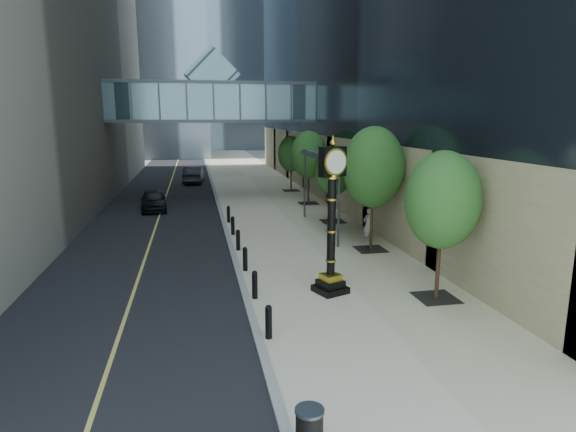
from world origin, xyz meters
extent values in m
plane|color=gray|center=(0.00, 0.00, 0.00)|extent=(320.00, 320.00, 0.00)
cube|color=black|center=(-7.00, 40.00, 0.01)|extent=(8.00, 180.00, 0.02)
cube|color=beige|center=(1.00, 40.00, 0.03)|extent=(8.00, 180.00, 0.06)
cube|color=gray|center=(-3.00, 40.00, 0.04)|extent=(0.25, 180.00, 0.07)
cube|color=#98ACBF|center=(-6.00, 120.00, 32.50)|extent=(22.00, 22.00, 65.00)
cube|color=#43676C|center=(-3.00, 28.00, 7.50)|extent=(17.00, 4.00, 3.00)
cube|color=#383F44|center=(-3.00, 28.00, 6.05)|extent=(17.00, 4.20, 0.25)
cube|color=#383F44|center=(-3.00, 28.00, 8.95)|extent=(17.00, 4.20, 0.25)
cube|color=#43676C|center=(-3.00, 28.00, 9.60)|extent=(4.24, 3.00, 4.24)
cube|color=#383F44|center=(3.50, 14.00, 4.20)|extent=(3.00, 8.00, 0.25)
cube|color=#43676C|center=(3.50, 14.00, 4.35)|extent=(2.80, 7.80, 0.06)
cylinder|color=#383F44|center=(2.20, 10.30, 2.10)|extent=(0.12, 0.12, 4.20)
cylinder|color=#383F44|center=(2.20, 17.70, 2.10)|extent=(0.12, 0.12, 4.20)
cylinder|color=black|center=(-2.70, 1.00, 0.51)|extent=(0.20, 0.20, 0.90)
cylinder|color=black|center=(-2.70, 4.20, 0.51)|extent=(0.20, 0.20, 0.90)
cylinder|color=black|center=(-2.70, 7.40, 0.51)|extent=(0.20, 0.20, 0.90)
cylinder|color=black|center=(-2.70, 10.60, 0.51)|extent=(0.20, 0.20, 0.90)
cylinder|color=black|center=(-2.70, 13.80, 0.51)|extent=(0.20, 0.20, 0.90)
cylinder|color=black|center=(-2.70, 17.00, 0.51)|extent=(0.20, 0.20, 0.90)
cube|color=black|center=(3.60, 3.00, 0.07)|extent=(1.40, 1.40, 0.02)
cylinder|color=#3C2719|center=(3.60, 3.00, 1.44)|extent=(0.14, 0.14, 2.76)
ellipsoid|color=#2F6023|center=(3.60, 3.00, 3.58)|extent=(2.53, 2.53, 3.38)
cube|color=black|center=(3.60, 9.50, 0.07)|extent=(1.40, 1.40, 0.02)
cylinder|color=#3C2719|center=(3.60, 9.50, 1.62)|extent=(0.14, 0.14, 3.13)
ellipsoid|color=#2F6023|center=(3.60, 9.50, 4.04)|extent=(2.87, 2.87, 3.82)
cube|color=black|center=(3.60, 16.00, 0.07)|extent=(1.40, 1.40, 0.02)
cylinder|color=#3C2719|center=(3.60, 16.00, 1.29)|extent=(0.14, 0.14, 2.47)
ellipsoid|color=#2F6023|center=(3.60, 16.00, 3.20)|extent=(2.26, 2.26, 3.02)
cube|color=black|center=(3.60, 22.50, 0.07)|extent=(1.40, 1.40, 0.02)
cylinder|color=#3C2719|center=(3.60, 22.50, 1.48)|extent=(0.14, 0.14, 2.83)
ellipsoid|color=#2F6023|center=(3.60, 22.50, 3.67)|extent=(2.60, 2.60, 3.46)
cube|color=black|center=(3.60, 29.00, 0.07)|extent=(1.40, 1.40, 0.02)
cylinder|color=#3C2719|center=(3.60, 29.00, 1.32)|extent=(0.14, 0.14, 2.51)
ellipsoid|color=#2F6023|center=(3.60, 29.00, 3.26)|extent=(2.30, 2.30, 3.07)
cube|color=black|center=(0.08, 4.28, 0.17)|extent=(1.34, 1.34, 0.23)
cube|color=black|center=(0.08, 4.28, 0.40)|extent=(1.04, 1.04, 0.23)
cube|color=gold|center=(0.08, 4.28, 0.63)|extent=(0.82, 0.82, 0.23)
cylinder|color=black|center=(0.08, 4.28, 2.53)|extent=(0.30, 0.30, 3.56)
cube|color=black|center=(0.08, 4.28, 4.83)|extent=(1.03, 0.68, 1.03)
cylinder|color=white|center=(0.08, 4.48, 4.83)|extent=(0.77, 0.34, 0.80)
cylinder|color=white|center=(0.08, 4.08, 4.83)|extent=(0.77, 0.34, 0.80)
sphere|color=gold|center=(0.08, 4.28, 5.46)|extent=(0.23, 0.23, 0.23)
imported|color=#ACA79D|center=(3.97, 10.85, 0.95)|extent=(0.74, 0.58, 1.79)
imported|color=black|center=(-7.49, 22.14, 0.73)|extent=(2.02, 4.28, 1.42)
imported|color=black|center=(-4.72, 36.11, 0.82)|extent=(2.14, 4.97, 1.59)
camera|label=1|loc=(-4.63, -11.79, 6.32)|focal=30.00mm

